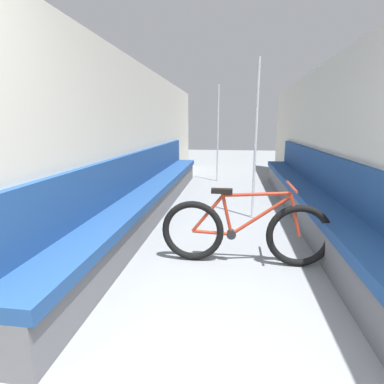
{
  "coord_description": "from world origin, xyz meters",
  "views": [
    {
      "loc": [
        0.05,
        -0.62,
        1.34
      ],
      "look_at": [
        -0.48,
        3.28,
        0.44
      ],
      "focal_mm": 28.0,
      "sensor_mm": 36.0,
      "label": 1
    }
  ],
  "objects": [
    {
      "name": "grab_pole_near",
      "position": [
        -0.3,
        6.45,
        1.07
      ],
      "size": [
        0.08,
        0.08,
        2.19
      ],
      "color": "gray",
      "rests_on": "ground"
    },
    {
      "name": "grab_pole_far",
      "position": [
        0.36,
        3.66,
        1.07
      ],
      "size": [
        0.08,
        0.08,
        2.19
      ],
      "color": "gray",
      "rests_on": "ground"
    },
    {
      "name": "wall_right",
      "position": [
        1.39,
        3.59,
        1.11
      ],
      "size": [
        0.1,
        10.38,
        2.21
      ],
      "primitive_type": "cube",
      "color": "beige",
      "rests_on": "ground"
    },
    {
      "name": "bench_seat_row_right",
      "position": [
        1.15,
        3.64,
        0.31
      ],
      "size": [
        0.44,
        6.19,
        0.95
      ],
      "color": "#5B5B60",
      "rests_on": "ground"
    },
    {
      "name": "bench_seat_row_left",
      "position": [
        -1.15,
        3.64,
        0.31
      ],
      "size": [
        0.44,
        6.19,
        0.95
      ],
      "color": "#5B5B60",
      "rests_on": "ground"
    },
    {
      "name": "wall_left",
      "position": [
        -1.39,
        3.59,
        1.11
      ],
      "size": [
        0.1,
        10.38,
        2.21
      ],
      "primitive_type": "cube",
      "color": "beige",
      "rests_on": "ground"
    },
    {
      "name": "bicycle",
      "position": [
        0.19,
        2.15,
        0.32
      ],
      "size": [
        1.62,
        0.46,
        0.79
      ],
      "rotation": [
        0.0,
        0.0,
        -0.01
      ],
      "color": "black",
      "rests_on": "ground"
    }
  ]
}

